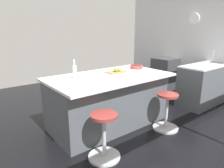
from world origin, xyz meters
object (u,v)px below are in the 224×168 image
(oven_range, at_px, (165,73))
(cutting_board, at_px, (116,72))
(kitchen_island, at_px, (109,100))
(water_bottle, at_px, (75,71))
(stool_middle, at_px, (104,138))
(fruit_bowl, at_px, (136,67))
(apple_green, at_px, (116,70))
(stool_by_window, at_px, (166,113))
(apple_yellow, at_px, (119,69))

(oven_range, distance_m, cutting_board, 2.61)
(kitchen_island, distance_m, water_bottle, 0.83)
(stool_middle, height_order, fruit_bowl, fruit_bowl)
(oven_range, relative_size, kitchen_island, 0.42)
(kitchen_island, height_order, apple_green, apple_green)
(kitchen_island, distance_m, apple_green, 0.56)
(cutting_board, xyz_separation_m, apple_green, (0.02, 0.01, 0.05))
(stool_by_window, distance_m, water_bottle, 1.71)
(water_bottle, bearing_deg, oven_range, -167.83)
(stool_middle, height_order, cutting_board, cutting_board)
(cutting_board, bearing_deg, fruit_bowl, -174.75)
(apple_green, relative_size, apple_yellow, 1.09)
(stool_middle, relative_size, apple_yellow, 9.16)
(stool_by_window, bearing_deg, apple_yellow, -66.40)
(stool_middle, height_order, water_bottle, water_bottle)
(cutting_board, relative_size, fruit_bowl, 1.45)
(water_bottle, relative_size, fruit_bowl, 1.26)
(stool_middle, bearing_deg, apple_yellow, -139.33)
(oven_range, distance_m, apple_green, 2.65)
(stool_by_window, relative_size, stool_middle, 1.00)
(stool_middle, distance_m, apple_green, 1.40)
(stool_middle, bearing_deg, oven_range, -154.57)
(kitchen_island, height_order, fruit_bowl, fruit_bowl)
(stool_by_window, distance_m, apple_yellow, 1.13)
(apple_green, distance_m, fruit_bowl, 0.60)
(kitchen_island, relative_size, fruit_bowl, 8.53)
(apple_yellow, bearing_deg, cutting_board, -16.49)
(stool_by_window, bearing_deg, water_bottle, -35.36)
(kitchen_island, height_order, stool_by_window, kitchen_island)
(water_bottle, bearing_deg, stool_by_window, 144.64)
(oven_range, xyz_separation_m, water_bottle, (3.28, 0.71, 0.60))
(stool_by_window, xyz_separation_m, fruit_bowl, (-0.15, -0.91, 0.66))
(stool_by_window, distance_m, apple_green, 1.17)
(cutting_board, distance_m, fruit_bowl, 0.58)
(stool_by_window, bearing_deg, cutting_board, -63.45)
(oven_range, relative_size, cutting_board, 2.48)
(stool_by_window, bearing_deg, stool_middle, 0.00)
(apple_green, height_order, apple_yellow, apple_green)
(stool_middle, distance_m, cutting_board, 1.40)
(cutting_board, bearing_deg, kitchen_island, 18.71)
(stool_by_window, xyz_separation_m, apple_yellow, (0.36, -0.83, 0.67))
(oven_range, distance_m, apple_yellow, 2.57)
(cutting_board, bearing_deg, stool_by_window, 116.55)
(stool_middle, xyz_separation_m, apple_green, (-0.89, -0.84, 0.68))
(kitchen_island, relative_size, stool_middle, 3.30)
(apple_green, relative_size, fruit_bowl, 0.31)
(oven_range, bearing_deg, apple_green, 17.00)
(oven_range, distance_m, stool_by_window, 2.59)
(kitchen_island, bearing_deg, water_bottle, -11.57)
(stool_by_window, height_order, stool_middle, same)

